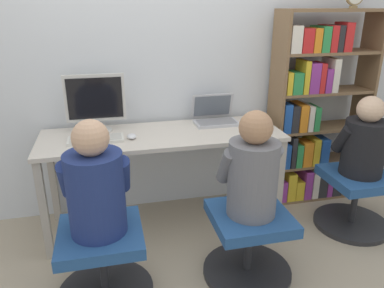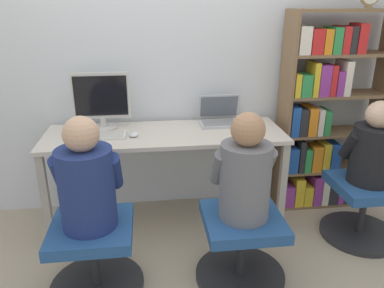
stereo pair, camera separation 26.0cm
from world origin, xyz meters
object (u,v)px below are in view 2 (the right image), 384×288
object	(u,v)px
person_near_shelf	(374,149)
bookshelf	(322,121)
office_chair_left	(94,255)
person_at_monitor	(86,181)
person_at_laptop	(245,173)
office_chair_right	(241,245)
keyboard	(99,136)
laptop	(221,118)
desktop_monitor	(101,101)
office_chair_side	(363,207)

from	to	relation	value
person_near_shelf	bookshelf	bearing A→B (deg)	105.86
office_chair_left	person_at_monitor	distance (m)	0.49
person_at_laptop	bookshelf	world-z (taller)	bookshelf
office_chair_right	person_near_shelf	bearing A→B (deg)	18.95
keyboard	bookshelf	size ratio (longest dim) A/B	0.24
laptop	keyboard	world-z (taller)	laptop
person_at_monitor	person_near_shelf	world-z (taller)	person_at_monitor
desktop_monitor	keyboard	bearing A→B (deg)	-93.97
person_at_monitor	bookshelf	world-z (taller)	bookshelf
desktop_monitor	office_chair_right	world-z (taller)	desktop_monitor
laptop	bookshelf	bearing A→B (deg)	-2.15
person_at_laptop	person_near_shelf	size ratio (longest dim) A/B	1.09
desktop_monitor	person_at_monitor	size ratio (longest dim) A/B	0.66
office_chair_left	person_at_laptop	distance (m)	1.02
keyboard	person_near_shelf	distance (m)	1.93
keyboard	person_near_shelf	bearing A→B (deg)	-9.61
laptop	person_at_monitor	xyz separation A→B (m)	(-0.93, -0.87, -0.07)
office_chair_left	person_at_monitor	xyz separation A→B (m)	(0.00, 0.00, 0.49)
desktop_monitor	office_chair_side	size ratio (longest dim) A/B	0.75
office_chair_right	person_at_laptop	distance (m)	0.49
keyboard	bookshelf	world-z (taller)	bookshelf
office_chair_left	bookshelf	bearing A→B (deg)	25.64
office_chair_left	keyboard	bearing A→B (deg)	89.81
person_at_laptop	office_chair_side	world-z (taller)	person_at_laptop
person_at_laptop	desktop_monitor	bearing A→B (deg)	135.55
keyboard	bookshelf	bearing A→B (deg)	6.18
person_at_laptop	bookshelf	distance (m)	1.21
office_chair_side	person_near_shelf	world-z (taller)	person_near_shelf
keyboard	person_at_monitor	world-z (taller)	person_at_monitor
office_chair_left	bookshelf	distance (m)	2.02
person_at_monitor	office_chair_side	world-z (taller)	person_at_monitor
laptop	office_chair_side	bearing A→B (deg)	-29.24
laptop	person_near_shelf	bearing A→B (deg)	-29.06
bookshelf	desktop_monitor	bearing A→B (deg)	179.62
laptop	person_at_laptop	world-z (taller)	person_at_laptop
person_at_laptop	person_near_shelf	distance (m)	1.06
keyboard	person_at_monitor	bearing A→B (deg)	-90.19
office_chair_right	bookshelf	distance (m)	1.32
desktop_monitor	bookshelf	distance (m)	1.76
person_near_shelf	office_chair_side	bearing A→B (deg)	-90.00
keyboard	person_near_shelf	size ratio (longest dim) A/B	0.64
person_at_laptop	office_chair_right	bearing A→B (deg)	-90.00
office_chair_left	person_at_laptop	bearing A→B (deg)	-0.59
office_chair_left	bookshelf	xyz separation A→B (m)	(1.76, 0.85, 0.51)
laptop	office_chair_left	xyz separation A→B (m)	(-0.93, -0.88, -0.56)
laptop	bookshelf	size ratio (longest dim) A/B	0.21
keyboard	office_chair_side	xyz separation A→B (m)	(1.90, -0.33, -0.53)
desktop_monitor	laptop	size ratio (longest dim) A/B	1.26
office_chair_left	office_chair_side	bearing A→B (deg)	9.77
person_at_laptop	bookshelf	xyz separation A→B (m)	(0.86, 0.85, 0.02)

